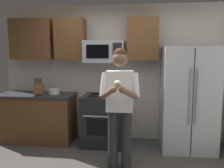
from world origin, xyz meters
TOP-DOWN VIEW (x-y plane):
  - wall_back at (0.00, 1.75)m, footprint 4.40×0.10m
  - oven_range at (-0.15, 1.36)m, footprint 0.76×0.70m
  - microwave at (-0.15, 1.48)m, footprint 0.74×0.41m
  - refrigerator at (1.35, 1.32)m, footprint 0.90×0.75m
  - cabinet_row_upper at (-0.72, 1.53)m, footprint 2.78×0.36m
  - counter_left at (-1.45, 1.38)m, footprint 1.44×0.66m
  - knife_block at (-1.38, 1.33)m, footprint 0.16×0.15m
  - bowl_large_white at (-1.12, 1.41)m, footprint 0.21×0.21m
  - person at (0.23, 0.49)m, footprint 0.60×0.48m
  - cupcake at (0.23, 0.16)m, footprint 0.09×0.09m

SIDE VIEW (x-z plane):
  - oven_range at x=-0.15m, z-range 0.00..0.93m
  - counter_left at x=-1.45m, z-range 0.00..0.92m
  - refrigerator at x=1.35m, z-range 0.00..1.80m
  - bowl_large_white at x=-1.12m, z-range 0.92..1.02m
  - person at x=0.23m, z-range 0.11..1.88m
  - knife_block at x=-1.38m, z-range 0.87..1.19m
  - cupcake at x=0.23m, z-range 1.21..1.38m
  - wall_back at x=0.00m, z-range 0.00..2.60m
  - microwave at x=-0.15m, z-range 1.52..1.92m
  - cabinet_row_upper at x=-0.72m, z-range 1.57..2.33m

